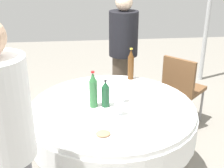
# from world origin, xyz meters

# --- Properties ---
(dining_table) EXTENTS (1.44, 1.44, 0.74)m
(dining_table) POSITION_xyz_m (0.00, 0.00, 0.59)
(dining_table) COLOR white
(dining_table) RESTS_ON ground_plane
(bottle_dark_green_outer) EXTENTS (0.07, 0.07, 0.24)m
(bottle_dark_green_outer) POSITION_xyz_m (-0.05, -0.01, 0.85)
(bottle_dark_green_outer) COLOR #194728
(bottle_dark_green_outer) RESTS_ON dining_table
(bottle_brown_north) EXTENTS (0.06, 0.06, 0.33)m
(bottle_brown_north) POSITION_xyz_m (0.25, 0.58, 0.89)
(bottle_brown_north) COLOR #593314
(bottle_brown_north) RESTS_ON dining_table
(bottle_green_east) EXTENTS (0.07, 0.07, 0.32)m
(bottle_green_east) POSITION_xyz_m (-0.16, 0.00, 0.89)
(bottle_green_east) COLOR #2D6B38
(bottle_green_east) RESTS_ON dining_table
(wine_glass_south) EXTENTS (0.06, 0.06, 0.15)m
(wine_glass_south) POSITION_xyz_m (0.09, 0.05, 0.84)
(wine_glass_south) COLOR white
(wine_glass_south) RESTS_ON dining_table
(wine_glass_mid) EXTENTS (0.07, 0.07, 0.15)m
(wine_glass_mid) POSITION_xyz_m (0.04, -0.17, 0.85)
(wine_glass_mid) COLOR white
(wine_glass_mid) RESTS_ON dining_table
(plate_far) EXTENTS (0.23, 0.23, 0.02)m
(plate_far) POSITION_xyz_m (-0.18, 0.48, 0.75)
(plate_far) COLOR white
(plate_far) RESTS_ON dining_table
(plate_left) EXTENTS (0.23, 0.23, 0.04)m
(plate_left) POSITION_xyz_m (-0.11, -0.47, 0.75)
(plate_left) COLOR white
(plate_left) RESTS_ON dining_table
(spoon_north) EXTENTS (0.18, 0.02, 0.00)m
(spoon_north) POSITION_xyz_m (0.01, 0.24, 0.74)
(spoon_north) COLOR silver
(spoon_north) RESTS_ON dining_table
(fork_east) EXTENTS (0.05, 0.18, 0.00)m
(fork_east) POSITION_xyz_m (0.30, 0.26, 0.74)
(fork_east) COLOR silver
(fork_east) RESTS_ON dining_table
(folded_napkin) EXTENTS (0.23, 0.23, 0.02)m
(folded_napkin) POSITION_xyz_m (0.32, -0.20, 0.75)
(folded_napkin) COLOR white
(folded_napkin) RESTS_ON dining_table
(person_outer) EXTENTS (0.34, 0.34, 1.54)m
(person_outer) POSITION_xyz_m (0.25, 1.11, 0.80)
(person_outer) COLOR #4C3F33
(person_outer) RESTS_ON ground_plane
(person_east) EXTENTS (0.34, 0.34, 1.66)m
(person_east) POSITION_xyz_m (-0.67, -0.84, 0.87)
(person_east) COLOR slate
(person_east) RESTS_ON ground_plane
(chair_right) EXTENTS (0.53, 0.53, 0.87)m
(chair_right) POSITION_xyz_m (-1.07, 0.49, 0.52)
(chair_right) COLOR #2D2D33
(chair_right) RESTS_ON ground_plane
(chair_west) EXTENTS (0.57, 0.57, 0.87)m
(chair_west) POSITION_xyz_m (0.92, 0.85, 0.52)
(chair_west) COLOR brown
(chair_west) RESTS_ON ground_plane
(tent_pole_secondary) EXTENTS (0.07, 0.07, 2.48)m
(tent_pole_secondary) POSITION_xyz_m (1.74, 2.23, 1.24)
(tent_pole_secondary) COLOR #B2B5B7
(tent_pole_secondary) RESTS_ON ground_plane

